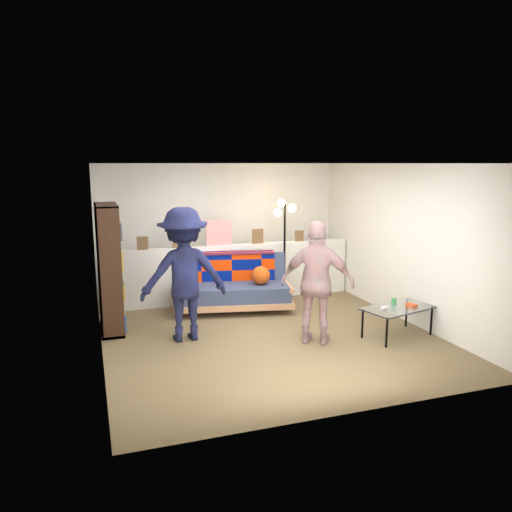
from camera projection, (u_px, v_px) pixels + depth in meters
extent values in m
plane|color=brown|center=(265.00, 332.00, 7.19)|extent=(5.00, 5.00, 0.00)
cube|color=silver|center=(220.00, 229.00, 9.30)|extent=(4.50, 0.10, 2.40)
cube|color=silver|center=(97.00, 260.00, 6.26)|extent=(0.10, 5.00, 2.40)
cube|color=silver|center=(402.00, 242.00, 7.68)|extent=(0.10, 5.00, 2.40)
cube|color=white|center=(265.00, 163.00, 6.75)|extent=(4.50, 5.00, 0.10)
cube|color=silver|center=(231.00, 273.00, 8.78)|extent=(4.45, 0.15, 1.00)
cube|color=brown|center=(143.00, 243.00, 8.17)|extent=(0.18, 0.02, 0.22)
cube|color=brown|center=(179.00, 240.00, 8.36)|extent=(0.22, 0.02, 0.28)
cube|color=white|center=(219.00, 233.00, 8.56)|extent=(0.45, 0.02, 0.45)
cube|color=brown|center=(258.00, 236.00, 8.80)|extent=(0.20, 0.02, 0.26)
cube|color=brown|center=(299.00, 236.00, 9.06)|extent=(0.16, 0.02, 0.20)
cube|color=tan|center=(233.00, 302.00, 8.24)|extent=(2.04, 1.22, 0.10)
cube|color=#333F5D|center=(233.00, 292.00, 8.16)|extent=(1.92, 1.05, 0.24)
cube|color=#333F5D|center=(231.00, 269.00, 8.47)|extent=(1.82, 0.59, 0.57)
cylinder|color=tan|center=(177.00, 288.00, 8.08)|extent=(0.26, 0.86, 0.09)
cylinder|color=tan|center=(287.00, 285.00, 8.30)|extent=(0.26, 0.86, 0.09)
cube|color=navy|center=(232.00, 270.00, 8.39)|extent=(1.45, 0.39, 0.52)
cube|color=navy|center=(231.00, 253.00, 8.47)|extent=(1.48, 0.54, 0.03)
sphere|color=#CB4212|center=(261.00, 275.00, 8.16)|extent=(0.30, 0.30, 0.30)
cube|color=black|center=(99.00, 269.00, 7.11)|extent=(0.02, 0.92, 1.84)
cube|color=black|center=(111.00, 275.00, 6.74)|extent=(0.31, 0.02, 1.84)
cube|color=black|center=(108.00, 262.00, 7.57)|extent=(0.31, 0.02, 1.84)
cube|color=black|center=(106.00, 205.00, 6.99)|extent=(0.31, 0.92, 0.02)
cube|color=black|center=(112.00, 328.00, 7.32)|extent=(0.31, 0.92, 0.04)
cube|color=black|center=(111.00, 297.00, 7.23)|extent=(0.31, 0.88, 0.02)
cube|color=black|center=(109.00, 268.00, 7.15)|extent=(0.31, 0.88, 0.02)
cube|color=black|center=(107.00, 239.00, 7.08)|extent=(0.31, 0.88, 0.02)
cube|color=red|center=(113.00, 316.00, 7.29)|extent=(0.22, 0.86, 0.31)
cube|color=#2767A9|center=(111.00, 286.00, 7.21)|extent=(0.22, 0.86, 0.29)
cube|color=yellow|center=(110.00, 257.00, 7.13)|extent=(0.22, 0.86, 0.31)
cube|color=#338C3F|center=(108.00, 227.00, 7.05)|extent=(0.22, 0.86, 0.29)
cylinder|color=black|center=(387.00, 333.00, 6.57)|extent=(0.04, 0.04, 0.40)
cylinder|color=black|center=(431.00, 321.00, 7.06)|extent=(0.04, 0.04, 0.40)
cylinder|color=black|center=(362.00, 324.00, 6.93)|extent=(0.04, 0.04, 0.40)
cylinder|color=black|center=(406.00, 313.00, 7.42)|extent=(0.04, 0.04, 0.40)
cube|color=silver|center=(398.00, 308.00, 6.96)|extent=(1.11, 0.79, 0.02)
cube|color=silver|center=(385.00, 308.00, 6.89)|extent=(0.13, 0.08, 0.03)
cube|color=#DB5426|center=(411.00, 305.00, 6.98)|extent=(0.13, 0.16, 0.04)
cylinder|color=#3E9652|center=(394.00, 301.00, 7.07)|extent=(0.09, 0.09, 0.10)
cylinder|color=black|center=(284.00, 298.00, 8.94)|extent=(0.31, 0.31, 0.03)
cylinder|color=black|center=(284.00, 252.00, 8.78)|extent=(0.05, 0.05, 1.71)
sphere|color=#FFC672|center=(278.00, 213.00, 8.62)|extent=(0.14, 0.14, 0.14)
sphere|color=#FFC672|center=(292.00, 208.00, 8.70)|extent=(0.14, 0.14, 0.14)
sphere|color=#FFC672|center=(281.00, 203.00, 8.73)|extent=(0.14, 0.14, 0.14)
imported|color=black|center=(184.00, 274.00, 6.77)|extent=(1.18, 0.68, 1.83)
imported|color=#D58A8F|center=(317.00, 283.00, 6.63)|extent=(1.04, 0.88, 1.67)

